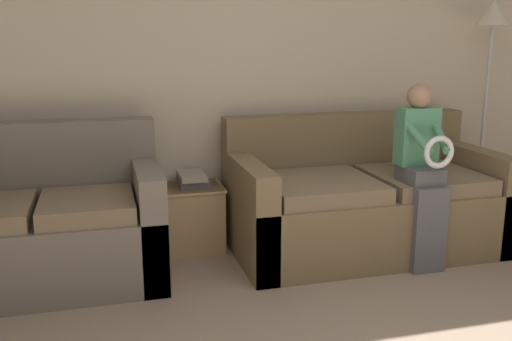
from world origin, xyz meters
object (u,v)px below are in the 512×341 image
(floor_lamp, at_px, (491,45))
(couch_side, at_px, (40,228))
(side_shelf, at_px, (193,216))
(couch_main, at_px, (363,202))
(child_left_seated, at_px, (422,168))
(book_stack, at_px, (192,179))

(floor_lamp, bearing_deg, couch_side, -175.35)
(couch_side, height_order, side_shelf, couch_side)
(side_shelf, relative_size, floor_lamp, 0.26)
(couch_main, bearing_deg, floor_lamp, 12.19)
(couch_side, height_order, child_left_seated, child_left_seated)
(couch_main, xyz_separation_m, child_left_seated, (0.21, -0.42, 0.34))
(side_shelf, xyz_separation_m, floor_lamp, (2.40, -0.05, 1.23))
(book_stack, xyz_separation_m, floor_lamp, (2.39, -0.05, 0.95))
(couch_main, height_order, couch_side, couch_side)
(child_left_seated, bearing_deg, couch_side, 170.77)
(book_stack, relative_size, floor_lamp, 0.17)
(couch_main, distance_m, book_stack, 1.27)
(couch_side, distance_m, floor_lamp, 3.61)
(couch_side, height_order, book_stack, couch_side)
(couch_main, xyz_separation_m, floor_lamp, (1.18, 0.25, 1.14))
(book_stack, bearing_deg, child_left_seated, -27.08)
(floor_lamp, bearing_deg, book_stack, 178.72)
(side_shelf, distance_m, floor_lamp, 2.69)
(side_shelf, height_order, floor_lamp, floor_lamp)
(couch_main, xyz_separation_m, side_shelf, (-1.22, 0.30, -0.10))
(side_shelf, bearing_deg, couch_main, -13.90)
(side_shelf, bearing_deg, floor_lamp, -1.14)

